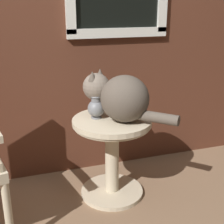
% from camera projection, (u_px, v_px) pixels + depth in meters
% --- Properties ---
extents(back_wall, '(4.00, 0.07, 2.60)m').
position_uv_depth(back_wall, '(54.00, 6.00, 2.22)').
color(back_wall, '#562D1E').
rests_on(back_wall, ground_plane).
extents(wicker_side_table, '(0.54, 0.54, 0.58)m').
position_uv_depth(wicker_side_table, '(112.00, 145.00, 2.19)').
color(wicker_side_table, beige).
rests_on(wicker_side_table, ground_plane).
extents(cat, '(0.52, 0.53, 0.32)m').
position_uv_depth(cat, '(121.00, 97.00, 2.06)').
color(cat, brown).
rests_on(cat, wicker_side_table).
extents(pewter_vase_with_ivy, '(0.12, 0.12, 0.28)m').
position_uv_depth(pewter_vase_with_ivy, '(96.00, 106.00, 2.12)').
color(pewter_vase_with_ivy, slate).
rests_on(pewter_vase_with_ivy, wicker_side_table).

